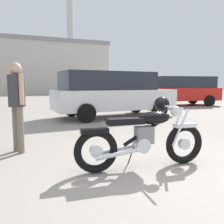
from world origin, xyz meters
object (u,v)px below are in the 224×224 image
(white_estate_far, at_px, (135,89))
(red_hatchback_near, at_px, (181,90))
(blue_hatchback_right, at_px, (112,93))
(bystander, at_px, (17,98))
(vintage_motorcycle, at_px, (145,135))

(white_estate_far, bearing_deg, red_hatchback_near, 94.42)
(blue_hatchback_right, relative_size, white_estate_far, 1.21)
(blue_hatchback_right, bearing_deg, red_hatchback_near, 25.11)
(bystander, bearing_deg, red_hatchback_near, -169.32)
(red_hatchback_near, height_order, white_estate_far, white_estate_far)
(white_estate_far, bearing_deg, vintage_motorcycle, 60.71)
(blue_hatchback_right, bearing_deg, vintage_motorcycle, -110.83)
(bystander, distance_m, red_hatchback_near, 11.58)
(vintage_motorcycle, bearing_deg, blue_hatchback_right, 78.61)
(vintage_motorcycle, bearing_deg, white_estate_far, 68.59)
(red_hatchback_near, xyz_separation_m, blue_hatchback_right, (-5.58, -3.57, 0.00))
(bystander, height_order, blue_hatchback_right, blue_hatchback_right)
(vintage_motorcycle, xyz_separation_m, blue_hatchback_right, (1.30, 5.46, 0.45))
(bystander, relative_size, white_estate_far, 0.41)
(white_estate_far, bearing_deg, blue_hatchback_right, 54.90)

